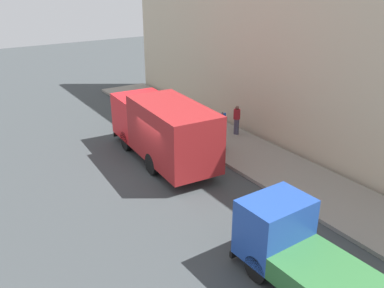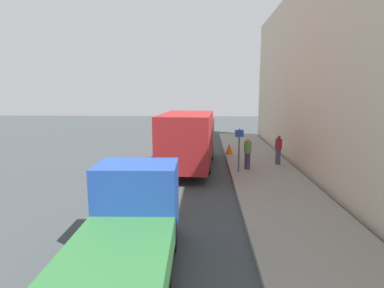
# 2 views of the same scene
# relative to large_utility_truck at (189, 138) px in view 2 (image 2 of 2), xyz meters

# --- Properties ---
(ground) EXTENTS (80.00, 80.00, 0.00)m
(ground) POSITION_rel_large_utility_truck_xyz_m (-0.78, -1.04, -1.74)
(ground) COLOR #393E41
(sidewalk) EXTENTS (3.62, 30.00, 0.16)m
(sidewalk) POSITION_rel_large_utility_truck_xyz_m (4.03, -1.04, -1.66)
(sidewalk) COLOR gray
(sidewalk) RESTS_ON ground
(building_facade) EXTENTS (0.50, 30.00, 10.46)m
(building_facade) POSITION_rel_large_utility_truck_xyz_m (6.34, -1.04, 3.49)
(building_facade) COLOR beige
(building_facade) RESTS_ON ground
(large_utility_truck) EXTENTS (2.90, 7.74, 3.17)m
(large_utility_truck) POSITION_rel_large_utility_truck_xyz_m (0.00, 0.00, 0.00)
(large_utility_truck) COLOR red
(large_utility_truck) RESTS_ON ground
(small_flatbed_truck) EXTENTS (2.33, 5.03, 2.33)m
(small_flatbed_truck) POSITION_rel_large_utility_truck_xyz_m (-0.89, -9.88, -0.67)
(small_flatbed_truck) COLOR #2045A0
(small_flatbed_truck) RESTS_ON ground
(pedestrian_walking) EXTENTS (0.51, 0.51, 1.67)m
(pedestrian_walking) POSITION_rel_large_utility_truck_xyz_m (5.07, 0.60, -0.71)
(pedestrian_walking) COLOR #454257
(pedestrian_walking) RESTS_ON sidewalk
(pedestrian_standing) EXTENTS (0.48, 0.48, 1.75)m
(pedestrian_standing) POSITION_rel_large_utility_truck_xyz_m (3.16, -0.61, -0.66)
(pedestrian_standing) COLOR #443055
(pedestrian_standing) RESTS_ON sidewalk
(traffic_cone_orange) EXTENTS (0.50, 0.50, 0.71)m
(traffic_cone_orange) POSITION_rel_large_utility_truck_xyz_m (2.48, 3.46, -1.22)
(traffic_cone_orange) COLOR orange
(traffic_cone_orange) RESTS_ON sidewalk
(street_sign_post) EXTENTS (0.44, 0.08, 2.26)m
(street_sign_post) POSITION_rel_large_utility_truck_xyz_m (2.63, -1.28, -0.23)
(street_sign_post) COLOR #4C5156
(street_sign_post) RESTS_ON sidewalk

